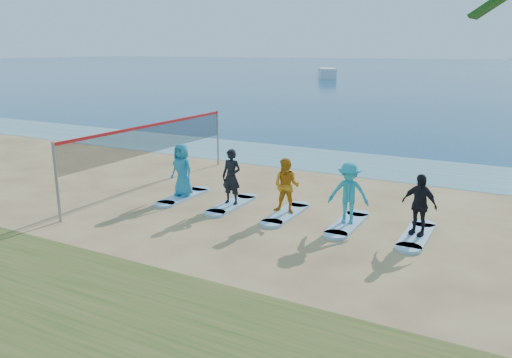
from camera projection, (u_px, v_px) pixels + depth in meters
The scene contains 15 objects.
ground at pixel (251, 235), 14.29m from camera, with size 600.00×600.00×0.00m, color tan.
shallow_water at pixel (360, 164), 23.22m from camera, with size 600.00×600.00×0.00m, color teal.
ocean at pixel (508, 68), 150.37m from camera, with size 600.00×600.00×0.00m, color navy.
volleyball_net at pixel (153, 139), 18.79m from camera, with size 0.10×9.09×2.50m.
boat_offshore_a at pixel (327, 78), 92.85m from camera, with size 2.79×8.38×1.89m, color silver.
surfboard_0 at pixel (183, 197), 17.91m from camera, with size 0.70×2.20×0.09m, color #8FC1DE.
student_0 at pixel (182, 170), 17.67m from camera, with size 0.92×0.60×1.88m, color teal.
surfboard_1 at pixel (232, 205), 16.97m from camera, with size 0.70×2.20×0.09m, color #8FC1DE.
student_1 at pixel (231, 177), 16.72m from camera, with size 0.68×0.45×1.87m, color black.
surfboard_2 at pixel (286, 214), 16.03m from camera, with size 0.70×2.20×0.09m, color #8FC1DE.
student_2 at pixel (287, 186), 15.79m from camera, with size 0.86×0.67×1.77m, color orange.
surfboard_3 at pixel (347, 224), 15.08m from camera, with size 0.70×2.20×0.09m, color #8FC1DE.
student_3 at pixel (349, 193), 14.84m from camera, with size 1.20×0.69×1.86m, color teal.
surfboard_4 at pixel (416, 236), 14.14m from camera, with size 0.70×2.20×0.09m, color #8FC1DE.
student_4 at pixel (419, 205), 13.91m from camera, with size 1.03×0.43×1.76m, color black.
Camera 1 is at (6.54, -11.73, 5.15)m, focal length 35.00 mm.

